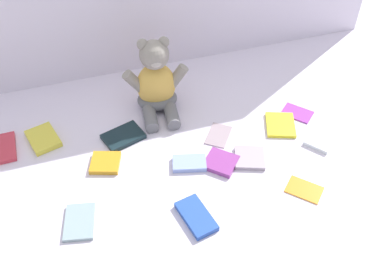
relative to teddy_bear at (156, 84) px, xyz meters
name	(u,v)px	position (x,y,z in m)	size (l,w,h in m)	color
ground_plane	(190,129)	(0.08, -0.15, -0.11)	(3.20, 3.20, 0.00)	silver
teddy_bear	(156,84)	(0.00, 0.00, 0.00)	(0.24, 0.22, 0.29)	#E5B24C
book_case_0	(250,158)	(0.22, -0.35, -0.10)	(0.10, 0.10, 0.01)	#A395A3
book_case_1	(218,135)	(0.16, -0.22, -0.10)	(0.07, 0.11, 0.01)	#A18D97
book_case_2	(322,138)	(0.50, -0.34, -0.10)	(0.09, 0.12, 0.01)	white
book_case_3	(105,163)	(-0.24, -0.23, -0.10)	(0.09, 0.09, 0.02)	orange
book_case_4	(297,113)	(0.48, -0.19, -0.10)	(0.07, 0.11, 0.01)	purple
book_case_5	(196,216)	(-0.02, -0.52, -0.10)	(0.07, 0.14, 0.02)	#264EB0
book_case_6	(4,148)	(-0.55, -0.06, -0.10)	(0.07, 0.14, 0.01)	#C53342
book_case_7	(189,163)	(0.02, -0.32, -0.10)	(0.07, 0.11, 0.02)	#8CA3E4
book_case_8	(43,139)	(-0.42, -0.06, -0.10)	(0.09, 0.12, 0.02)	gold
book_case_9	(123,136)	(-0.16, -0.13, -0.10)	(0.09, 0.13, 0.02)	black
book_case_10	(280,125)	(0.39, -0.24, -0.10)	(0.10, 0.12, 0.01)	yellow
book_case_11	(80,222)	(-0.35, -0.43, -0.10)	(0.08, 0.12, 0.01)	#89A2AB
book_case_12	(304,189)	(0.33, -0.52, -0.10)	(0.07, 0.11, 0.01)	orange
book_case_13	(221,162)	(0.12, -0.34, -0.10)	(0.09, 0.10, 0.02)	#903A90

